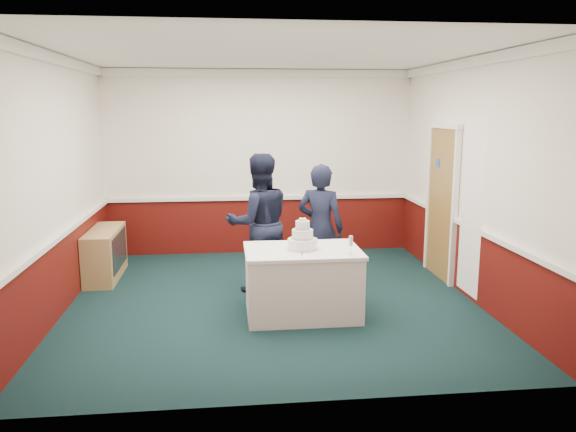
{
  "coord_description": "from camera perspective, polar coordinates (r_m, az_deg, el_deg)",
  "views": [
    {
      "loc": [
        -0.55,
        -6.7,
        2.36
      ],
      "look_at": [
        0.18,
        -0.1,
        1.1
      ],
      "focal_mm": 35.0,
      "sensor_mm": 36.0,
      "label": 1
    }
  ],
  "objects": [
    {
      "name": "person_woman",
      "position": [
        7.32,
        3.32,
        -1.24
      ],
      "size": [
        0.73,
        0.64,
        1.68
      ],
      "primitive_type": "imported",
      "rotation": [
        0.0,
        0.0,
        2.67
      ],
      "color": "black",
      "rests_on": "ground"
    },
    {
      "name": "room_shell",
      "position": [
        7.35,
        -1.43,
        7.67
      ],
      "size": [
        5.0,
        5.0,
        3.0
      ],
      "color": "white",
      "rests_on": "ground"
    },
    {
      "name": "champagne_flute",
      "position": [
        6.22,
        6.41,
        -2.63
      ],
      "size": [
        0.05,
        0.05,
        0.21
      ],
      "color": "silver",
      "rests_on": "cake_table"
    },
    {
      "name": "wedding_cake",
      "position": [
        6.41,
        1.48,
        -2.42
      ],
      "size": [
        0.35,
        0.35,
        0.36
      ],
      "color": "white",
      "rests_on": "cake_table"
    },
    {
      "name": "cake_knife",
      "position": [
        6.24,
        1.46,
        -3.81
      ],
      "size": [
        0.06,
        0.22,
        0.0
      ],
      "primitive_type": "cube",
      "rotation": [
        0.0,
        0.0,
        -0.21
      ],
      "color": "silver",
      "rests_on": "cake_table"
    },
    {
      "name": "person_man",
      "position": [
        7.31,
        -2.95,
        -0.73
      ],
      "size": [
        0.99,
        0.83,
        1.81
      ],
      "primitive_type": "imported",
      "rotation": [
        0.0,
        0.0,
        3.32
      ],
      "color": "black",
      "rests_on": "ground"
    },
    {
      "name": "cake_table",
      "position": [
        6.54,
        1.46,
        -6.68
      ],
      "size": [
        1.32,
        0.92,
        0.79
      ],
      "color": "white",
      "rests_on": "ground"
    },
    {
      "name": "ground",
      "position": [
        7.12,
        -1.56,
        -8.6
      ],
      "size": [
        5.0,
        5.0,
        0.0
      ],
      "primitive_type": "plane",
      "color": "#11282A",
      "rests_on": "ground"
    },
    {
      "name": "sideboard",
      "position": [
        8.38,
        -18.07,
        -3.67
      ],
      "size": [
        0.41,
        1.2,
        0.7
      ],
      "color": "tan",
      "rests_on": "ground"
    }
  ]
}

